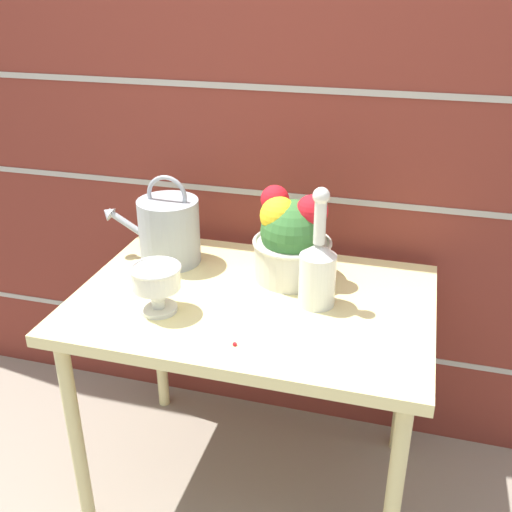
# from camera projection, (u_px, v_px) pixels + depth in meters

# --- Properties ---
(ground_plane) EXTENTS (12.00, 12.00, 0.00)m
(ground_plane) POSITION_uv_depth(u_px,v_px,m) (253.00, 480.00, 2.10)
(ground_plane) COLOR gray
(brick_wall) EXTENTS (3.60, 0.08, 2.20)m
(brick_wall) POSITION_uv_depth(u_px,v_px,m) (289.00, 141.00, 2.02)
(brick_wall) COLOR maroon
(brick_wall) RESTS_ON ground_plane
(patio_table) EXTENTS (1.06, 0.73, 0.74)m
(patio_table) POSITION_uv_depth(u_px,v_px,m) (253.00, 320.00, 1.82)
(patio_table) COLOR beige
(patio_table) RESTS_ON ground_plane
(watering_can) EXTENTS (0.34, 0.20, 0.30)m
(watering_can) POSITION_uv_depth(u_px,v_px,m) (168.00, 230.00, 1.96)
(watering_can) COLOR #9EA3A8
(watering_can) RESTS_ON patio_table
(crystal_pedestal_bowl) EXTENTS (0.15, 0.15, 0.14)m
(crystal_pedestal_bowl) POSITION_uv_depth(u_px,v_px,m) (157.00, 281.00, 1.68)
(crystal_pedestal_bowl) COLOR silver
(crystal_pedestal_bowl) RESTS_ON patio_table
(flower_planter) EXTENTS (0.25, 0.25, 0.29)m
(flower_planter) POSITION_uv_depth(u_px,v_px,m) (291.00, 239.00, 1.85)
(flower_planter) COLOR beige
(flower_planter) RESTS_ON patio_table
(glass_decanter) EXTENTS (0.11, 0.11, 0.36)m
(glass_decanter) POSITION_uv_depth(u_px,v_px,m) (318.00, 268.00, 1.70)
(glass_decanter) COLOR silver
(glass_decanter) RESTS_ON patio_table
(fallen_petal) EXTENTS (0.01, 0.01, 0.01)m
(fallen_petal) POSITION_uv_depth(u_px,v_px,m) (235.00, 344.00, 1.55)
(fallen_petal) COLOR red
(fallen_petal) RESTS_ON patio_table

